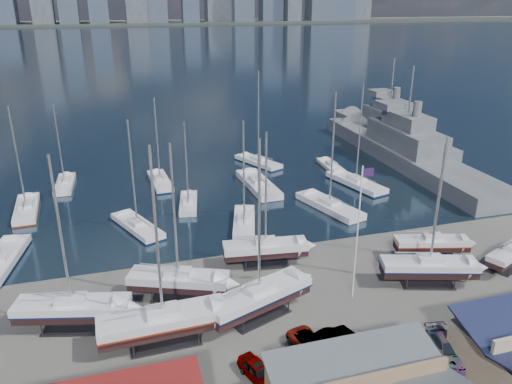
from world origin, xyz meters
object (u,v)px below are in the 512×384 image
object	(u,v)px
sailboat_cradle_0	(72,308)
naval_ship_east	(404,153)
naval_ship_west	(387,129)
flagpole	(359,224)
car_a	(259,371)

from	to	relation	value
sailboat_cradle_0	naval_ship_east	distance (m)	64.00
naval_ship_west	flagpole	size ratio (longest dim) A/B	2.90
sailboat_cradle_0	naval_ship_west	world-z (taller)	naval_ship_west
naval_ship_west	flagpole	bearing A→B (deg)	145.28
sailboat_cradle_0	car_a	distance (m)	17.33
sailboat_cradle_0	naval_ship_west	size ratio (longest dim) A/B	0.41
flagpole	car_a	bearing A→B (deg)	-145.98
naval_ship_west	car_a	distance (m)	76.35
naval_ship_east	car_a	xyz separation A→B (m)	(-40.42, -44.84, -0.96)
naval_ship_west	car_a	size ratio (longest dim) A/B	9.32
sailboat_cradle_0	car_a	world-z (taller)	sailboat_cradle_0
sailboat_cradle_0	flagpole	xyz separation A→B (m)	(25.71, -2.45, 5.75)
sailboat_cradle_0	flagpole	distance (m)	26.46
sailboat_cradle_0	car_a	bearing A→B (deg)	-23.45
car_a	naval_ship_east	bearing A→B (deg)	30.31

